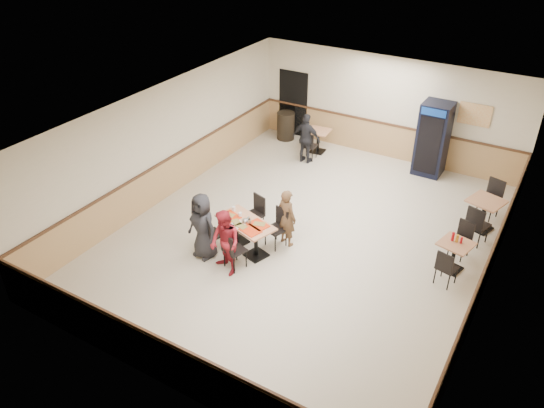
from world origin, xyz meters
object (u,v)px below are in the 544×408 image
Objects in this scene: main_table at (246,231)px; side_table_near at (454,252)px; diner_man_opposite at (287,218)px; trash_bin at (286,126)px; diner_woman_left at (203,226)px; back_table at (318,138)px; diner_woman_right at (225,243)px; lone_diner at (306,139)px; pepsi_cooler at (433,139)px; side_table_far at (484,210)px.

main_table reaches higher than side_table_near.
diner_man_opposite reaches higher than trash_bin.
diner_woman_left is 6.01m from back_table.
main_table is 6.10m from trash_bin.
main_table is 1.02× the size of diner_woman_right.
lone_diner is (-0.87, 4.55, 0.26)m from main_table.
trash_bin is (-1.32, 1.15, -0.30)m from lone_diner.
diner_woman_left reaches higher than main_table.
diner_woman_right is at bearing -108.67° from pepsi_cooler.
side_table_near is (4.17, 1.62, -0.04)m from main_table.
trash_bin is at bearing -41.17° from lone_diner.
main_table is at bearing 55.03° from diner_woman_left.
main_table is 1.71× the size of trash_bin.
lone_diner is 1.78m from trash_bin.
main_table is 5.61m from side_table_far.
pepsi_cooler is (2.43, 5.73, 0.55)m from main_table.
diner_woman_left is 7.11m from pepsi_cooler.
side_table_far reaches higher than side_table_near.
trash_bin is (-6.56, 2.16, -0.08)m from side_table_far.
main_table is 4.47m from side_table_near.
diner_woman_right reaches higher than back_table.
diner_woman_left is at bearing -117.90° from main_table.
diner_man_opposite is 4.93m from back_table.
side_table_far is at bearing 168.74° from lone_diner.
diner_woman_left reaches higher than back_table.
diner_man_opposite reaches higher than back_table.
side_table_far is at bearing -19.09° from back_table.
diner_woman_right is 7.04m from pepsi_cooler.
trash_bin is (-1.32, 0.35, -0.03)m from back_table.
diner_woman_right is at bearing -70.97° from trash_bin.
diner_woman_left is at bearing -172.84° from diner_woman_right.
diner_man_opposite is 4.18m from lone_diner.
pepsi_cooler is (3.09, 6.40, 0.27)m from diner_woman_left.
diner_woman_right is 1.60× the size of side_table_far.
lone_diner is at bearing 118.21° from main_table.
diner_man_opposite is (0.59, 1.55, -0.04)m from diner_woman_right.
trash_bin is at bearing 147.37° from side_table_near.
pepsi_cooler is (3.30, 1.19, 0.29)m from lone_diner.
diner_woman_right is 1.06× the size of diner_man_opposite.
pepsi_cooler is (3.30, 0.39, 0.57)m from back_table.
diner_man_opposite reaches higher than main_table.
side_table_far is 2.98m from pepsi_cooler.
back_table is (0.00, 0.80, -0.28)m from lone_diner.
diner_woman_left reaches higher than side_table_far.
diner_woman_left is at bearing 91.94° from lone_diner.
pepsi_cooler is at bearing 0.53° from trash_bin.
diner_woman_right reaches higher than trash_bin.
diner_woman_right is at bearing -148.40° from side_table_near.
side_table_far is (0.20, 1.91, 0.07)m from side_table_near.
main_table is 0.93m from diner_woman_right.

